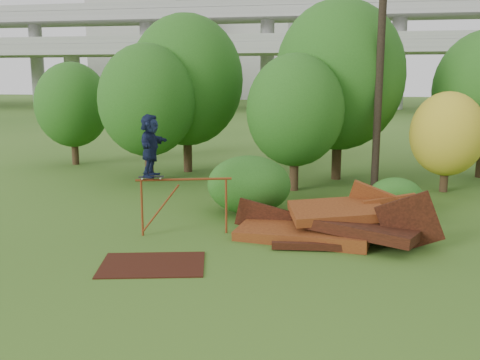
% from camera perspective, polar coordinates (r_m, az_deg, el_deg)
% --- Properties ---
extents(ground, '(240.00, 240.00, 0.00)m').
position_cam_1_polar(ground, '(12.25, 1.96, -9.24)').
color(ground, '#2D5116').
rests_on(ground, ground).
extents(scrap_pile, '(5.51, 3.02, 1.83)m').
position_cam_1_polar(scrap_pile, '(14.45, 9.64, -4.73)').
color(scrap_pile, '#4C1D0D').
rests_on(scrap_pile, ground).
extents(grind_rail, '(2.48, 0.82, 1.56)m').
position_cam_1_polar(grind_rail, '(14.49, -5.97, -1.45)').
color(grind_rail, maroon).
rests_on(grind_rail, ground).
extents(skateboard, '(0.69, 0.37, 0.07)m').
position_cam_1_polar(skateboard, '(14.42, -9.45, 0.33)').
color(skateboard, black).
rests_on(skateboard, grind_rail).
extents(skater, '(0.52, 1.54, 1.66)m').
position_cam_1_polar(skater, '(14.30, -9.55, 3.66)').
color(skater, '#131C39').
rests_on(skater, skateboard).
extents(flat_plate, '(2.67, 2.17, 0.03)m').
position_cam_1_polar(flat_plate, '(12.50, -9.32, -8.89)').
color(flat_plate, black).
rests_on(flat_plate, ground).
extents(tree_0, '(3.98, 3.98, 5.61)m').
position_cam_1_polar(tree_0, '(22.29, -9.87, 8.37)').
color(tree_0, black).
rests_on(tree_0, ground).
extents(tree_1, '(5.04, 5.04, 7.02)m').
position_cam_1_polar(tree_1, '(24.22, -5.74, 10.53)').
color(tree_1, black).
rests_on(tree_1, ground).
extents(tree_2, '(3.64, 3.64, 5.13)m').
position_cam_1_polar(tree_2, '(20.09, 5.90, 7.40)').
color(tree_2, black).
rests_on(tree_2, ground).
extents(tree_3, '(5.32, 5.32, 7.38)m').
position_cam_1_polar(tree_3, '(22.63, 10.55, 10.90)').
color(tree_3, black).
rests_on(tree_3, ground).
extents(tree_4, '(2.71, 2.71, 3.74)m').
position_cam_1_polar(tree_4, '(21.22, 21.23, 4.59)').
color(tree_4, black).
rests_on(tree_4, ground).
extents(tree_6, '(3.58, 3.58, 5.00)m').
position_cam_1_polar(tree_6, '(27.45, -17.43, 7.66)').
color(tree_6, black).
rests_on(tree_6, ground).
extents(shrub_left, '(2.64, 2.43, 1.83)m').
position_cam_1_polar(shrub_left, '(16.78, 0.97, -0.49)').
color(shrub_left, '#1A4412').
rests_on(shrub_left, ground).
extents(shrub_right, '(1.66, 1.53, 1.18)m').
position_cam_1_polar(shrub_right, '(17.28, 16.26, -1.69)').
color(shrub_right, '#1A4412').
rests_on(shrub_right, ground).
extents(utility_pole, '(1.40, 0.28, 9.12)m').
position_cam_1_polar(utility_pole, '(20.43, 14.70, 11.67)').
color(utility_pole, black).
rests_on(utility_pole, ground).
extents(freeway_overpass, '(160.00, 15.00, 13.70)m').
position_cam_1_polar(freeway_overpass, '(74.57, 9.73, 15.33)').
color(freeway_overpass, gray).
rests_on(freeway_overpass, ground).
extents(building_left, '(18.00, 16.00, 35.00)m').
position_cam_1_polar(building_left, '(114.34, -10.13, 17.29)').
color(building_left, '#9E9E99').
rests_on(building_left, ground).
extents(building_right, '(14.00, 14.00, 28.00)m').
position_cam_1_polar(building_right, '(115.18, 1.93, 15.65)').
color(building_right, '#9E9E99').
rests_on(building_right, ground).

